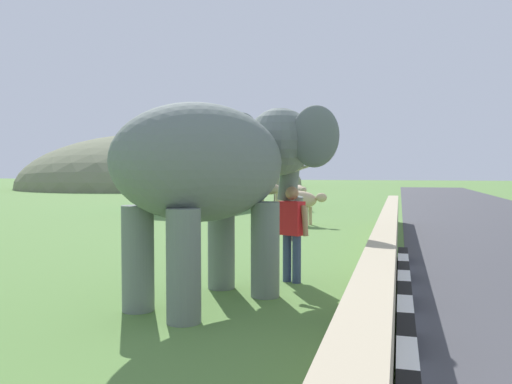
{
  "coord_description": "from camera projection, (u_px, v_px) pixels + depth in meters",
  "views": [
    {
      "loc": [
        -3.85,
        3.63,
        1.91
      ],
      "look_at": [
        3.57,
        5.73,
        1.6
      ],
      "focal_mm": 35.6,
      "sensor_mm": 36.0,
      "label": 1
    }
  ],
  "objects": [
    {
      "name": "barrier_parapet",
      "position": [
        379.0,
        296.0,
        5.74
      ],
      "size": [
        28.0,
        0.36,
        1.0
      ],
      "primitive_type": "cube",
      "color": "tan",
      "rests_on": "ground_plane"
    },
    {
      "name": "cow_mid",
      "position": [
        298.0,
        201.0,
        18.16
      ],
      "size": [
        0.9,
        1.93,
        1.23
      ],
      "color": "tan",
      "rests_on": "ground_plane"
    },
    {
      "name": "elephant",
      "position": [
        221.0,
        167.0,
        7.57
      ],
      "size": [
        4.05,
        3.17,
        3.01
      ],
      "color": "slate",
      "rests_on": "ground_plane"
    },
    {
      "name": "person_handler",
      "position": [
        292.0,
        229.0,
        8.73
      ],
      "size": [
        0.38,
        0.64,
        1.66
      ],
      "color": "navy",
      "rests_on": "ground_plane"
    },
    {
      "name": "bus_teal",
      "position": [
        209.0,
        168.0,
        26.88
      ],
      "size": [
        8.46,
        3.83,
        3.5
      ],
      "color": "teal",
      "rests_on": "ground_plane"
    },
    {
      "name": "hill_east",
      "position": [
        172.0,
        187.0,
        64.22
      ],
      "size": [
        40.79,
        32.63,
        13.27
      ],
      "color": "#6D7255",
      "rests_on": "ground_plane"
    },
    {
      "name": "cow_far",
      "position": [
        268.0,
        189.0,
        29.5
      ],
      "size": [
        0.82,
        1.92,
        1.23
      ],
      "color": "tan",
      "rests_on": "ground_plane"
    },
    {
      "name": "cow_near",
      "position": [
        298.0,
        192.0,
        25.79
      ],
      "size": [
        1.86,
        1.27,
        1.23
      ],
      "color": "tan",
      "rests_on": "ground_plane"
    }
  ]
}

